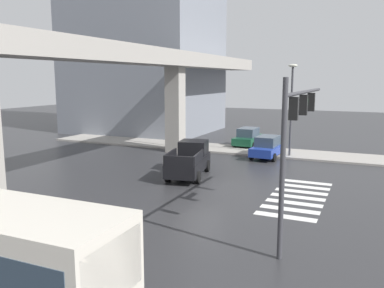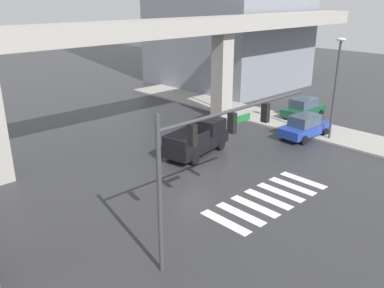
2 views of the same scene
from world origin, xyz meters
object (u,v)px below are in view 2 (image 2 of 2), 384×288
sedan_blue (305,126)px  traffic_signal_mast (212,142)px  pickup_truck (199,139)px  street_lamp_near_corner (336,78)px  sedan_dark_green (304,108)px  street_lamp_mid_block (231,62)px

sedan_blue → traffic_signal_mast: 15.99m
pickup_truck → street_lamp_near_corner: size_ratio=0.74×
sedan_blue → sedan_dark_green: bearing=33.1°
traffic_signal_mast → street_lamp_near_corner: size_ratio=1.20×
pickup_truck → sedan_dark_green: 12.22m
sedan_blue → street_lamp_mid_block: size_ratio=0.60×
sedan_dark_green → street_lamp_near_corner: bearing=-129.0°
traffic_signal_mast → street_lamp_near_corner: street_lamp_near_corner is taller
sedan_dark_green → street_lamp_mid_block: 7.32m
traffic_signal_mast → street_lamp_near_corner: (15.68, 3.16, -0.01)m
sedan_dark_green → traffic_signal_mast: bearing=-158.5°
sedan_dark_green → sedan_blue: bearing=-146.9°
sedan_blue → street_lamp_near_corner: 4.10m
sedan_dark_green → sedan_blue: same height
sedan_dark_green → traffic_signal_mast: traffic_signal_mast is taller
pickup_truck → sedan_blue: pickup_truck is taller
pickup_truck → street_lamp_mid_block: size_ratio=0.74×
sedan_blue → traffic_signal_mast: bearing=-162.4°
street_lamp_mid_block → traffic_signal_mast: bearing=-140.8°
street_lamp_mid_block → sedan_dark_green: bearing=-55.5°
traffic_signal_mast → street_lamp_mid_block: bearing=39.2°
street_lamp_mid_block → street_lamp_near_corner: bearing=-90.0°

